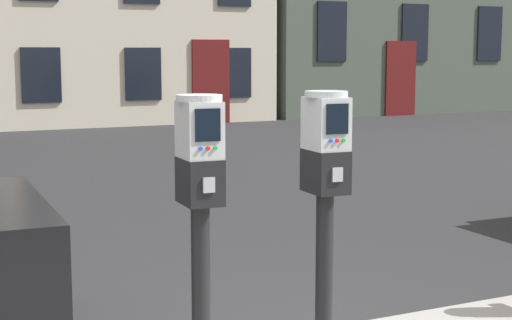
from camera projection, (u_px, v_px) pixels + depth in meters
name	position (u px, v px, depth m)	size (l,w,h in m)	color
parking_meter_near_kerb	(200.00, 191.00, 3.73)	(0.23, 0.26, 1.44)	black
parking_meter_twin_adjacent	(325.00, 180.00, 4.03)	(0.23, 0.26, 1.45)	black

